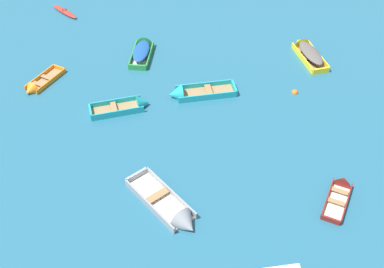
{
  "coord_description": "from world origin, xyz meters",
  "views": [
    {
      "loc": [
        -0.82,
        5.07,
        17.71
      ],
      "look_at": [
        0.0,
        24.33,
        0.15
      ],
      "focal_mm": 45.83,
      "sensor_mm": 36.0,
      "label": 1
    }
  ],
  "objects": [
    {
      "name": "mooring_buoy_between_boats_right",
      "position": [
        6.25,
        27.86,
        0.0
      ],
      "size": [
        0.38,
        0.38,
        0.38
      ],
      "primitive_type": "sphere",
      "color": "orange",
      "rests_on": "ground_plane"
    },
    {
      "name": "rowboat_turquoise_outer_right",
      "position": [
        -0.05,
        27.83,
        0.18
      ],
      "size": [
        4.08,
        1.71,
        1.13
      ],
      "color": "#99754C",
      "rests_on": "ground_plane"
    },
    {
      "name": "rowboat_turquoise_distant_center",
      "position": [
        -3.35,
        26.84,
        0.18
      ],
      "size": [
        3.53,
        1.82,
        1.03
      ],
      "color": "#99754C",
      "rests_on": "ground_plane"
    },
    {
      "name": "rowboat_green_midfield_left",
      "position": [
        -2.87,
        32.58,
        0.29
      ],
      "size": [
        1.59,
        3.48,
        1.07
      ],
      "color": "beige",
      "rests_on": "ground_plane"
    },
    {
      "name": "rowboat_yellow_center",
      "position": [
        7.79,
        31.9,
        0.3
      ],
      "size": [
        1.87,
        3.86,
        1.07
      ],
      "color": "#99754C",
      "rests_on": "ground_plane"
    },
    {
      "name": "rowboat_orange_back_row_center",
      "position": [
        -9.11,
        28.97,
        0.13
      ],
      "size": [
        2.3,
        3.03,
        0.86
      ],
      "color": "#99754C",
      "rests_on": "ground_plane"
    },
    {
      "name": "rowboat_grey_back_row_right",
      "position": [
        -0.96,
        18.94,
        0.18
      ],
      "size": [
        3.6,
        4.18,
        1.21
      ],
      "color": "beige",
      "rests_on": "ground_plane"
    },
    {
      "name": "rowboat_maroon_midfield_right",
      "position": [
        6.88,
        20.15,
        0.13
      ],
      "size": [
        2.09,
        2.94,
        0.84
      ],
      "color": "beige",
      "rests_on": "ground_plane"
    },
    {
      "name": "kayak_red_outer_left",
      "position": [
        -8.79,
        38.13,
        0.13
      ],
      "size": [
        2.27,
        2.37,
        0.27
      ],
      "color": "red",
      "rests_on": "ground_plane"
    }
  ]
}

